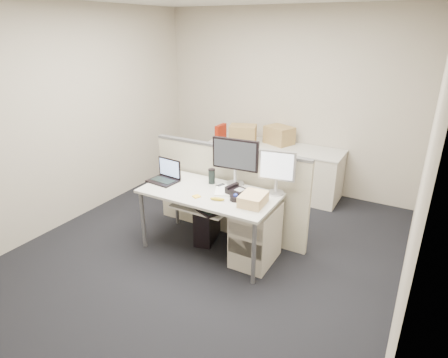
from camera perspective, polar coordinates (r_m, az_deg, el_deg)
The scene contains 27 objects.
floor at distance 4.45m, azimuth -2.11°, elevation -10.63°, with size 4.00×4.50×0.01m, color black.
wall_back at distance 5.87m, azimuth 9.39°, elevation 11.56°, with size 4.00×0.02×2.70m, color #B3A895.
wall_left at distance 5.19m, azimuth -21.83°, elevation 8.91°, with size 0.02×4.50×2.70m, color #B3A895.
wall_right at distance 3.35m, azimuth 28.24°, elevation 1.13°, with size 0.02×4.50×2.70m, color #B3A895.
desk at distance 4.12m, azimuth -2.24°, elevation -2.78°, with size 1.50×0.75×0.73m.
keyboard_tray at distance 4.00m, azimuth -3.57°, elevation -4.30°, with size 0.62×0.32×0.02m, color silver.
drawer_pedestal at distance 4.09m, azimuth 4.87°, elevation -8.42°, with size 0.40×0.55×0.65m, color beige.
cubicle_partition at distance 4.52m, azimuth 0.72°, elevation -2.02°, with size 2.00×0.06×1.10m, color beige.
back_counter at distance 5.84m, azimuth 7.69°, elevation 1.51°, with size 2.00×0.60×0.72m, color beige.
monitor_main at distance 4.18m, azimuth 1.73°, elevation 2.59°, with size 0.54×0.21×0.54m, color black.
monitor_small at distance 4.00m, azimuth 8.04°, elevation 0.94°, with size 0.39×0.20×0.48m, color #B7B7BC.
laptop at distance 4.37m, azimuth -9.38°, elevation 1.10°, with size 0.33×0.25×0.25m, color black.
trackball at distance 3.89m, azimuth 1.78°, elevation -2.92°, with size 0.12×0.12×0.05m, color black.
desk_phone at distance 4.01m, azimuth 2.00°, elevation -1.97°, with size 0.21×0.17×0.07m, color black.
paper_stack at distance 4.12m, azimuth 0.40°, elevation -1.69°, with size 0.24×0.31×0.01m, color white.
sticky_pad at distance 3.98m, azimuth -4.22°, elevation -2.65°, with size 0.07×0.07×0.01m, color yellow.
travel_mug at distance 4.28m, azimuth -1.88°, elevation 0.35°, with size 0.08×0.08×0.16m, color black.
banana at distance 3.88m, azimuth -1.02°, elevation -3.06°, with size 0.16×0.04×0.04m, color gold.
cellphone at distance 4.24m, azimuth -0.51°, elevation -0.98°, with size 0.05×0.10×0.01m, color black.
manila_folders at distance 3.80m, azimuth 4.46°, elevation -3.09°, with size 0.24×0.30×0.11m, color #DFBE87.
keyboard at distance 3.94m, azimuth -3.28°, elevation -4.39°, with size 0.44×0.16×0.02m, color black.
pc_tower_desk at distance 4.54m, azimuth -2.46°, elevation -6.41°, with size 0.20×0.50×0.46m, color black.
pc_tower_spare_dark at distance 6.41m, azimuth -0.77°, elevation 2.10°, with size 0.17×0.43×0.41m, color black.
pc_tower_spare_silver at distance 6.22m, azimuth -4.61°, elevation 1.35°, with size 0.17×0.43×0.40m, color #B7B7BC.
cardboard_box_left at distance 5.77m, azimuth 2.88°, elevation 6.74°, with size 0.40×0.30×0.30m, color #A28249.
cardboard_box_right at distance 5.79m, azimuth 8.39°, elevation 6.54°, with size 0.40×0.31×0.29m, color #A28249.
red_binder at distance 5.98m, azimuth -0.51°, elevation 7.09°, with size 0.06×0.27×0.25m, color maroon.
Camera 1 is at (1.96, -3.18, 2.40)m, focal length 30.00 mm.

